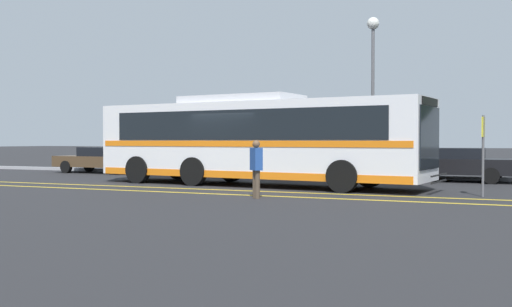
{
  "coord_description": "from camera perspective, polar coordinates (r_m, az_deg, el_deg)",
  "views": [
    {
      "loc": [
        9.01,
        -19.03,
        1.59
      ],
      "look_at": [
        0.75,
        0.31,
        1.12
      ],
      "focal_mm": 42.0,
      "sensor_mm": 36.0,
      "label": 1
    }
  ],
  "objects": [
    {
      "name": "transit_bus",
      "position": [
        21.04,
        -0.03,
        1.45
      ],
      "size": [
        12.55,
        3.99,
        3.17
      ],
      "rotation": [
        0.0,
        0.0,
        -1.69
      ],
      "color": "white",
      "rests_on": "ground_plane"
    },
    {
      "name": "ground_plane",
      "position": [
        21.12,
        -2.22,
        -3.05
      ],
      "size": [
        220.0,
        220.0,
        0.0
      ],
      "primitive_type": "plane",
      "color": "#262628"
    },
    {
      "name": "lane_strip_1",
      "position": [
        17.88,
        -4.49,
        -3.83
      ],
      "size": [
        32.05,
        0.2,
        0.01
      ],
      "primitive_type": "cube",
      "rotation": [
        0.0,
        0.0,
        1.57
      ],
      "color": "gold",
      "rests_on": "ground_plane"
    },
    {
      "name": "parked_car_0",
      "position": [
        29.97,
        -14.5,
        -0.56
      ],
      "size": [
        4.87,
        2.01,
        1.26
      ],
      "rotation": [
        0.0,
        0.0,
        1.51
      ],
      "color": "#4C3823",
      "rests_on": "ground_plane"
    },
    {
      "name": "street_lamp",
      "position": [
        26.41,
        11.07,
        8.67
      ],
      "size": [
        0.52,
        0.52,
        6.86
      ],
      "color": "#59595E",
      "rests_on": "ground_plane"
    },
    {
      "name": "pedestrian_0",
      "position": [
        16.34,
        0.02,
        -1.16
      ],
      "size": [
        0.45,
        0.45,
        1.59
      ],
      "rotation": [
        0.0,
        0.0,
        5.49
      ],
      "color": "brown",
      "rests_on": "ground_plane"
    },
    {
      "name": "parked_car_2",
      "position": [
        25.22,
        6.42,
        -0.68
      ],
      "size": [
        4.02,
        2.17,
        1.43
      ],
      "rotation": [
        0.0,
        0.0,
        1.61
      ],
      "color": "#4C3823",
      "rests_on": "ground_plane"
    },
    {
      "name": "lane_strip_0",
      "position": [
        19.1,
        -2.6,
        -3.5
      ],
      "size": [
        32.05,
        0.2,
        0.01
      ],
      "primitive_type": "cube",
      "rotation": [
        0.0,
        0.0,
        1.57
      ],
      "color": "gold",
      "rests_on": "ground_plane"
    },
    {
      "name": "parked_car_1",
      "position": [
        27.2,
        -4.24,
        -0.6
      ],
      "size": [
        4.16,
        2.23,
        1.37
      ],
      "rotation": [
        0.0,
        0.0,
        -1.64
      ],
      "color": "silver",
      "rests_on": "ground_plane"
    },
    {
      "name": "bus_stop_sign",
      "position": [
        17.91,
        20.82,
        0.74
      ],
      "size": [
        0.08,
        0.4,
        2.29
      ],
      "rotation": [
        0.0,
        0.0,
        -1.69
      ],
      "color": "#59595E",
      "rests_on": "ground_plane"
    },
    {
      "name": "parked_car_3",
      "position": [
        24.33,
        18.6,
        -0.95
      ],
      "size": [
        4.31,
        2.16,
        1.3
      ],
      "rotation": [
        0.0,
        0.0,
        1.53
      ],
      "color": "black",
      "rests_on": "ground_plane"
    },
    {
      "name": "curb_strip",
      "position": [
        26.4,
        4.85,
        -2.02
      ],
      "size": [
        40.05,
        0.36,
        0.15
      ],
      "primitive_type": "cube",
      "color": "#99999E",
      "rests_on": "ground_plane"
    }
  ]
}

